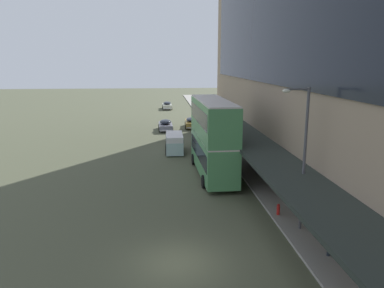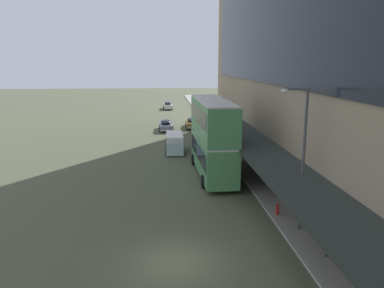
% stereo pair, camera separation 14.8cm
% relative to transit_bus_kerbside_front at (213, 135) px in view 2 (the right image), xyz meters
% --- Properties ---
extents(ground, '(240.00, 240.00, 0.00)m').
position_rel_transit_bus_kerbside_front_xyz_m(ground, '(-3.63, -13.89, -3.42)').
color(ground, '#4E523B').
extents(transit_bus_kerbside_front, '(2.86, 10.35, 6.34)m').
position_rel_transit_bus_kerbside_front_xyz_m(transit_bus_kerbside_front, '(0.00, 0.00, 0.00)').
color(transit_bus_kerbside_front, '#4D9156').
rests_on(transit_bus_kerbside_front, ground).
extents(sedan_oncoming_front, '(1.98, 4.96, 1.51)m').
position_rel_transit_bus_kerbside_front_xyz_m(sedan_oncoming_front, '(0.22, 23.25, -2.67)').
color(sedan_oncoming_front, olive).
rests_on(sedan_oncoming_front, ground).
extents(sedan_trailing_mid, '(2.00, 4.57, 1.54)m').
position_rel_transit_bus_kerbside_front_xyz_m(sedan_trailing_mid, '(-3.55, 21.39, -2.66)').
color(sedan_trailing_mid, slate).
rests_on(sedan_trailing_mid, ground).
extents(sedan_second_near, '(1.95, 4.88, 1.52)m').
position_rel_transit_bus_kerbside_front_xyz_m(sedan_second_near, '(-2.79, 45.30, -2.66)').
color(sedan_second_near, beige).
rests_on(sedan_second_near, ground).
extents(vw_van, '(1.96, 4.58, 1.96)m').
position_rel_transit_bus_kerbside_front_xyz_m(vw_van, '(-2.85, 8.50, -2.32)').
color(vw_van, '#AAC6C6').
rests_on(vw_van, ground).
extents(pedestrian_at_kerb, '(0.44, 0.50, 1.86)m').
position_rel_transit_bus_kerbside_front_xyz_m(pedestrian_at_kerb, '(3.75, -14.01, -2.24)').
color(pedestrian_at_kerb, '#232C36').
rests_on(pedestrian_at_kerb, sidewalk_kerb).
extents(street_lamp, '(1.50, 0.28, 7.91)m').
position_rel_transit_bus_kerbside_front_xyz_m(street_lamp, '(3.29, -10.99, 1.27)').
color(street_lamp, '#4C4C51').
rests_on(street_lamp, sidewalk_kerb).
extents(fire_hydrant, '(0.20, 0.40, 0.70)m').
position_rel_transit_bus_kerbside_front_xyz_m(fire_hydrant, '(2.82, -8.99, -2.92)').
color(fire_hydrant, red).
rests_on(fire_hydrant, sidewalk_kerb).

